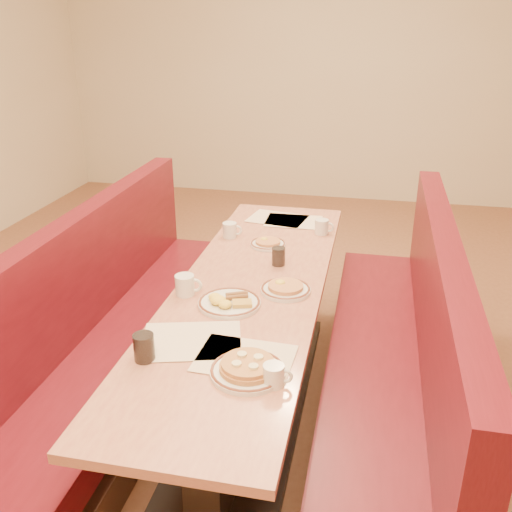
% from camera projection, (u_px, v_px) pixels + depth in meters
% --- Properties ---
extents(ground, '(8.00, 8.00, 0.00)m').
position_uv_depth(ground, '(251.00, 411.00, 3.07)').
color(ground, '#9E6647').
rests_on(ground, ground).
extents(room_envelope, '(6.04, 8.04, 2.82)m').
position_uv_depth(room_envelope, '(249.00, 25.00, 2.31)').
color(room_envelope, beige).
rests_on(room_envelope, ground).
extents(diner_table, '(0.70, 2.50, 0.75)m').
position_uv_depth(diner_table, '(250.00, 352.00, 2.92)').
color(diner_table, black).
rests_on(diner_table, ground).
extents(booth_left, '(0.55, 2.50, 1.05)m').
position_uv_depth(booth_left, '(118.00, 338.00, 3.07)').
color(booth_left, '#4C3326').
rests_on(booth_left, ground).
extents(booth_right, '(0.55, 2.50, 1.05)m').
position_uv_depth(booth_right, '(396.00, 371.00, 2.79)').
color(booth_right, '#4C3326').
rests_on(booth_right, ground).
extents(placemat_near_left, '(0.46, 0.39, 0.00)m').
position_uv_depth(placemat_near_left, '(192.00, 341.00, 2.30)').
color(placemat_near_left, beige).
rests_on(placemat_near_left, diner_table).
extents(placemat_near_right, '(0.38, 0.29, 0.00)m').
position_uv_depth(placemat_near_right, '(245.00, 358.00, 2.19)').
color(placemat_near_right, beige).
rests_on(placemat_near_right, diner_table).
extents(placemat_far_left, '(0.40, 0.32, 0.00)m').
position_uv_depth(placemat_far_left, '(277.00, 218.00, 3.68)').
color(placemat_far_left, beige).
rests_on(placemat_far_left, diner_table).
extents(placemat_far_right, '(0.35, 0.27, 0.00)m').
position_uv_depth(placemat_far_right, '(294.00, 221.00, 3.63)').
color(placemat_far_right, beige).
rests_on(placemat_far_right, diner_table).
extents(pancake_plate, '(0.28, 0.28, 0.06)m').
position_uv_depth(pancake_plate, '(248.00, 369.00, 2.09)').
color(pancake_plate, silver).
rests_on(pancake_plate, diner_table).
extents(eggs_plate, '(0.29, 0.29, 0.06)m').
position_uv_depth(eggs_plate, '(229.00, 302.00, 2.58)').
color(eggs_plate, silver).
rests_on(eggs_plate, diner_table).
extents(extra_plate_mid, '(0.24, 0.24, 0.05)m').
position_uv_depth(extra_plate_mid, '(285.00, 288.00, 2.71)').
color(extra_plate_mid, silver).
rests_on(extra_plate_mid, diner_table).
extents(extra_plate_far, '(0.20, 0.20, 0.04)m').
position_uv_depth(extra_plate_far, '(268.00, 243.00, 3.25)').
color(extra_plate_far, silver).
rests_on(extra_plate_far, diner_table).
extents(coffee_mug_a, '(0.11, 0.08, 0.08)m').
position_uv_depth(coffee_mug_a, '(274.00, 375.00, 2.02)').
color(coffee_mug_a, silver).
rests_on(coffee_mug_a, diner_table).
extents(coffee_mug_b, '(0.13, 0.09, 0.10)m').
position_uv_depth(coffee_mug_b, '(186.00, 285.00, 2.67)').
color(coffee_mug_b, silver).
rests_on(coffee_mug_b, diner_table).
extents(coffee_mug_c, '(0.12, 0.08, 0.09)m').
position_uv_depth(coffee_mug_c, '(322.00, 226.00, 3.42)').
color(coffee_mug_c, silver).
rests_on(coffee_mug_c, diner_table).
extents(coffee_mug_d, '(0.12, 0.08, 0.09)m').
position_uv_depth(coffee_mug_d, '(230.00, 230.00, 3.36)').
color(coffee_mug_d, silver).
rests_on(coffee_mug_d, diner_table).
extents(soda_tumbler_near, '(0.08, 0.08, 0.11)m').
position_uv_depth(soda_tumbler_near, '(144.00, 347.00, 2.16)').
color(soda_tumbler_near, black).
rests_on(soda_tumbler_near, diner_table).
extents(soda_tumbler_mid, '(0.07, 0.07, 0.10)m').
position_uv_depth(soda_tumbler_mid, '(279.00, 256.00, 2.99)').
color(soda_tumbler_mid, black).
rests_on(soda_tumbler_mid, diner_table).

